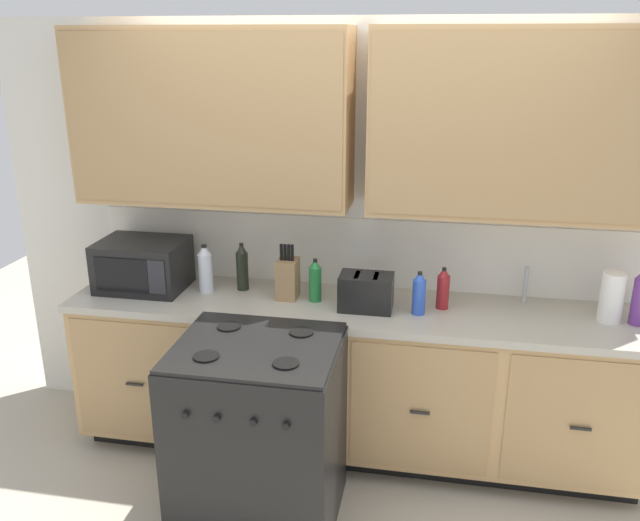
% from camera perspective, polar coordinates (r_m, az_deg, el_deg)
% --- Properties ---
extents(ground_plane, '(8.00, 8.00, 0.00)m').
position_cam_1_polar(ground_plane, '(3.75, 2.06, -18.55)').
color(ground_plane, '#B2A893').
extents(wall_unit, '(4.29, 0.40, 2.38)m').
position_cam_1_polar(wall_unit, '(3.53, 3.65, 8.26)').
color(wall_unit, silver).
rests_on(wall_unit, ground_plane).
extents(counter_run, '(3.12, 0.64, 0.91)m').
position_cam_1_polar(counter_run, '(3.74, 2.89, -10.10)').
color(counter_run, black).
rests_on(counter_run, ground_plane).
extents(stove_range, '(0.76, 0.68, 0.95)m').
position_cam_1_polar(stove_range, '(3.28, -5.32, -14.68)').
color(stove_range, black).
rests_on(stove_range, ground_plane).
extents(microwave, '(0.48, 0.37, 0.28)m').
position_cam_1_polar(microwave, '(3.86, -15.11, -0.36)').
color(microwave, black).
rests_on(microwave, counter_run).
extents(toaster, '(0.28, 0.18, 0.19)m').
position_cam_1_polar(toaster, '(3.47, 4.02, -2.74)').
color(toaster, black).
rests_on(toaster, counter_run).
extents(knife_block, '(0.11, 0.14, 0.31)m').
position_cam_1_polar(knife_block, '(3.60, -2.83, -1.52)').
color(knife_block, '#9C794E').
rests_on(knife_block, counter_run).
extents(sink_faucet, '(0.02, 0.02, 0.20)m').
position_cam_1_polar(sink_faucet, '(3.72, 17.39, -2.01)').
color(sink_faucet, '#B2B5BA').
rests_on(sink_faucet, counter_run).
extents(paper_towel_roll, '(0.12, 0.12, 0.26)m').
position_cam_1_polar(paper_towel_roll, '(3.61, 23.98, -2.93)').
color(paper_towel_roll, white).
rests_on(paper_towel_roll, counter_run).
extents(bottle_dark, '(0.07, 0.07, 0.27)m').
position_cam_1_polar(bottle_dark, '(3.74, -6.76, -0.57)').
color(bottle_dark, black).
rests_on(bottle_dark, counter_run).
extents(bottle_clear, '(0.08, 0.08, 0.28)m').
position_cam_1_polar(bottle_clear, '(3.73, -9.92, -0.72)').
color(bottle_clear, silver).
rests_on(bottle_clear, counter_run).
extents(bottle_violet, '(0.08, 0.08, 0.30)m').
position_cam_1_polar(bottle_violet, '(3.63, 26.03, -2.86)').
color(bottle_violet, '#663384').
rests_on(bottle_violet, counter_run).
extents(bottle_red, '(0.07, 0.07, 0.23)m').
position_cam_1_polar(bottle_red, '(3.52, 10.63, -2.40)').
color(bottle_red, maroon).
rests_on(bottle_red, counter_run).
extents(bottle_blue, '(0.07, 0.07, 0.23)m').
position_cam_1_polar(bottle_blue, '(3.43, 8.59, -2.84)').
color(bottle_blue, blue).
rests_on(bottle_blue, counter_run).
extents(bottle_green, '(0.07, 0.07, 0.24)m').
position_cam_1_polar(bottle_green, '(3.56, -0.42, -1.75)').
color(bottle_green, '#237A38').
rests_on(bottle_green, counter_run).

